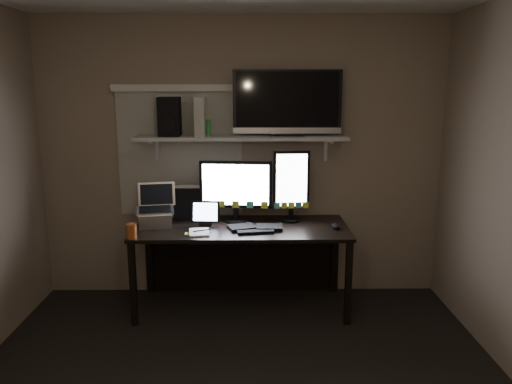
{
  "coord_description": "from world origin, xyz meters",
  "views": [
    {
      "loc": [
        0.08,
        -2.65,
        1.91
      ],
      "look_at": [
        0.12,
        1.25,
        1.07
      ],
      "focal_mm": 35.0,
      "sensor_mm": 36.0,
      "label": 1
    }
  ],
  "objects_px": {
    "monitor_landscape": "(236,191)",
    "desk": "(242,242)",
    "keyboard": "(256,227)",
    "tablet": "(206,213)",
    "mouse": "(335,226)",
    "laptop": "(155,206)",
    "cup": "(131,231)",
    "tv": "(287,103)",
    "speaker": "(170,117)",
    "game_console": "(201,117)",
    "monitor_portrait": "(291,186)"
  },
  "relations": [
    {
      "from": "desk",
      "to": "keyboard",
      "type": "distance_m",
      "value": 0.3
    },
    {
      "from": "keyboard",
      "to": "tablet",
      "type": "bearing_deg",
      "value": 155.37
    },
    {
      "from": "monitor_portrait",
      "to": "speaker",
      "type": "bearing_deg",
      "value": 174.24
    },
    {
      "from": "speaker",
      "to": "game_console",
      "type": "bearing_deg",
      "value": 4.14
    },
    {
      "from": "monitor_landscape",
      "to": "cup",
      "type": "relative_size",
      "value": 5.34
    },
    {
      "from": "desk",
      "to": "speaker",
      "type": "distance_m",
      "value": 1.25
    },
    {
      "from": "monitor_portrait",
      "to": "game_console",
      "type": "height_order",
      "value": "game_console"
    },
    {
      "from": "desk",
      "to": "tablet",
      "type": "height_order",
      "value": "tablet"
    },
    {
      "from": "monitor_landscape",
      "to": "tablet",
      "type": "height_order",
      "value": "monitor_landscape"
    },
    {
      "from": "monitor_portrait",
      "to": "tv",
      "type": "relative_size",
      "value": 0.69
    },
    {
      "from": "monitor_landscape",
      "to": "mouse",
      "type": "xyz_separation_m",
      "value": [
        0.84,
        -0.23,
        -0.26
      ]
    },
    {
      "from": "monitor_landscape",
      "to": "game_console",
      "type": "distance_m",
      "value": 0.7
    },
    {
      "from": "mouse",
      "to": "game_console",
      "type": "bearing_deg",
      "value": 155.71
    },
    {
      "from": "monitor_portrait",
      "to": "tv",
      "type": "distance_m",
      "value": 0.71
    },
    {
      "from": "laptop",
      "to": "tv",
      "type": "distance_m",
      "value": 1.42
    },
    {
      "from": "desk",
      "to": "game_console",
      "type": "relative_size",
      "value": 5.58
    },
    {
      "from": "keyboard",
      "to": "tv",
      "type": "relative_size",
      "value": 0.5
    },
    {
      "from": "mouse",
      "to": "cup",
      "type": "distance_m",
      "value": 1.66
    },
    {
      "from": "speaker",
      "to": "monitor_landscape",
      "type": "bearing_deg",
      "value": -4.21
    },
    {
      "from": "desk",
      "to": "mouse",
      "type": "height_order",
      "value": "mouse"
    },
    {
      "from": "keyboard",
      "to": "tablet",
      "type": "height_order",
      "value": "tablet"
    },
    {
      "from": "speaker",
      "to": "desk",
      "type": "bearing_deg",
      "value": -7.45
    },
    {
      "from": "monitor_landscape",
      "to": "tv",
      "type": "relative_size",
      "value": 0.68
    },
    {
      "from": "mouse",
      "to": "tv",
      "type": "bearing_deg",
      "value": 134.59
    },
    {
      "from": "monitor_landscape",
      "to": "cup",
      "type": "height_order",
      "value": "monitor_landscape"
    },
    {
      "from": "monitor_landscape",
      "to": "tablet",
      "type": "bearing_deg",
      "value": -150.14
    },
    {
      "from": "monitor_landscape",
      "to": "keyboard",
      "type": "bearing_deg",
      "value": -49.12
    },
    {
      "from": "laptop",
      "to": "tv",
      "type": "xyz_separation_m",
      "value": [
        1.12,
        0.19,
        0.85
      ]
    },
    {
      "from": "cup",
      "to": "laptop",
      "type": "bearing_deg",
      "value": 70.59
    },
    {
      "from": "monitor_portrait",
      "to": "keyboard",
      "type": "xyz_separation_m",
      "value": [
        -0.31,
        -0.25,
        -0.3
      ]
    },
    {
      "from": "game_console",
      "to": "monitor_landscape",
      "type": "bearing_deg",
      "value": -10.77
    },
    {
      "from": "game_console",
      "to": "keyboard",
      "type": "bearing_deg",
      "value": -32.33
    },
    {
      "from": "desk",
      "to": "keyboard",
      "type": "height_order",
      "value": "keyboard"
    },
    {
      "from": "cup",
      "to": "tv",
      "type": "xyz_separation_m",
      "value": [
        1.24,
        0.54,
        0.97
      ]
    },
    {
      "from": "laptop",
      "to": "speaker",
      "type": "xyz_separation_m",
      "value": [
        0.12,
        0.17,
        0.74
      ]
    },
    {
      "from": "cup",
      "to": "speaker",
      "type": "distance_m",
      "value": 1.03
    },
    {
      "from": "keyboard",
      "to": "game_console",
      "type": "bearing_deg",
      "value": 138.89
    },
    {
      "from": "monitor_landscape",
      "to": "monitor_portrait",
      "type": "height_order",
      "value": "monitor_portrait"
    },
    {
      "from": "tv",
      "to": "game_console",
      "type": "height_order",
      "value": "tv"
    },
    {
      "from": "tablet",
      "to": "tv",
      "type": "distance_m",
      "value": 1.16
    },
    {
      "from": "game_console",
      "to": "speaker",
      "type": "bearing_deg",
      "value": -175.12
    },
    {
      "from": "tablet",
      "to": "laptop",
      "type": "bearing_deg",
      "value": -173.03
    },
    {
      "from": "monitor_landscape",
      "to": "keyboard",
      "type": "height_order",
      "value": "monitor_landscape"
    },
    {
      "from": "game_console",
      "to": "desk",
      "type": "bearing_deg",
      "value": -15.21
    },
    {
      "from": "monitor_portrait",
      "to": "mouse",
      "type": "bearing_deg",
      "value": -38.78
    },
    {
      "from": "cup",
      "to": "speaker",
      "type": "bearing_deg",
      "value": 64.67
    },
    {
      "from": "monitor_landscape",
      "to": "mouse",
      "type": "relative_size",
      "value": 5.94
    },
    {
      "from": "desk",
      "to": "speaker",
      "type": "xyz_separation_m",
      "value": [
        -0.61,
        0.07,
        1.09
      ]
    },
    {
      "from": "monitor_landscape",
      "to": "desk",
      "type": "bearing_deg",
      "value": -31.54
    },
    {
      "from": "mouse",
      "to": "laptop",
      "type": "distance_m",
      "value": 1.53
    }
  ]
}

